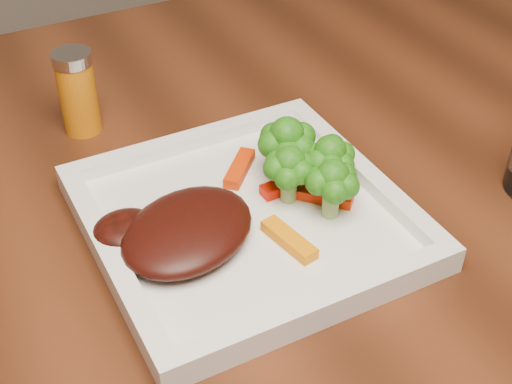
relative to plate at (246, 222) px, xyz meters
name	(u,v)px	position (x,y,z in m)	size (l,w,h in m)	color
plate	(246,222)	(0.00, 0.00, 0.00)	(0.27, 0.27, 0.01)	white
steak	(187,231)	(-0.06, -0.01, 0.02)	(0.13, 0.10, 0.03)	#3A0C08
broccoli_0	(287,147)	(0.06, 0.04, 0.04)	(0.06, 0.06, 0.07)	#306A11
broccoli_1	(329,161)	(0.09, 0.00, 0.04)	(0.05, 0.05, 0.06)	#3C7713
broccoli_2	(332,188)	(0.07, -0.03, 0.04)	(0.05, 0.05, 0.06)	#196911
broccoli_3	(289,172)	(0.05, 0.00, 0.04)	(0.05, 0.05, 0.06)	#2C7413
carrot_2	(289,239)	(0.02, -0.05, 0.01)	(0.06, 0.02, 0.01)	orange
carrot_3	(310,157)	(0.10, 0.05, 0.01)	(0.05, 0.01, 0.01)	orange
carrot_4	(240,168)	(0.02, 0.06, 0.01)	(0.06, 0.02, 0.01)	red
carrot_5	(319,194)	(0.07, -0.01, 0.01)	(0.06, 0.02, 0.01)	red
carrot_6	(289,184)	(0.05, 0.02, 0.01)	(0.06, 0.02, 0.01)	red
spice_shaker	(78,92)	(-0.08, 0.22, 0.04)	(0.04, 0.04, 0.09)	#C96A0B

